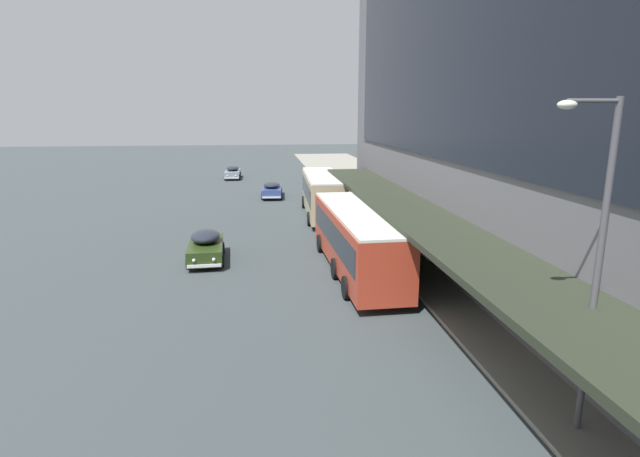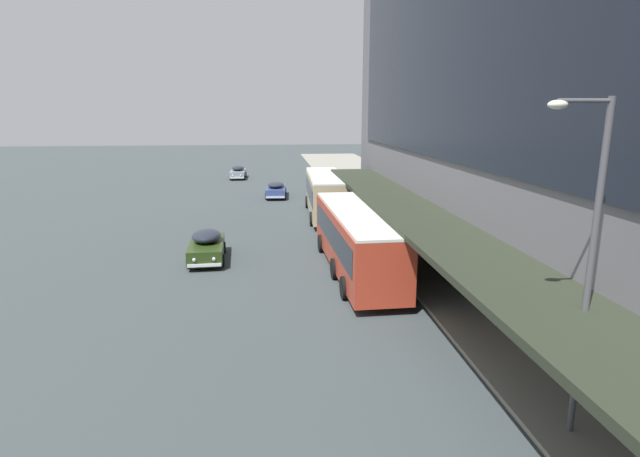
{
  "view_description": "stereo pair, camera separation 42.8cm",
  "coord_description": "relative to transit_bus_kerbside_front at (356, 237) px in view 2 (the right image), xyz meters",
  "views": [
    {
      "loc": [
        -0.69,
        -3.55,
        7.8
      ],
      "look_at": [
        2.32,
        20.81,
        2.05
      ],
      "focal_mm": 28.0,
      "sensor_mm": 36.0,
      "label": 1
    },
    {
      "loc": [
        -0.26,
        -3.6,
        7.8
      ],
      "look_at": [
        2.32,
        20.81,
        2.05
      ],
      "focal_mm": 28.0,
      "sensor_mm": 36.0,
      "label": 2
    }
  ],
  "objects": [
    {
      "name": "transit_bus_kerbside_rear",
      "position": [
        0.11,
        13.75,
        0.05
      ],
      "size": [
        3.01,
        10.49,
        3.2
      ],
      "color": "tan",
      "rests_on": "ground"
    },
    {
      "name": "sedan_lead_near",
      "position": [
        -7.6,
        2.9,
        -1.0
      ],
      "size": [
        2.05,
        4.47,
        1.63
      ],
      "color": "#263814",
      "rests_on": "ground"
    },
    {
      "name": "sedan_lead_mid",
      "position": [
        -3.5,
        23.0,
        -1.06
      ],
      "size": [
        2.06,
        4.87,
        1.46
      ],
      "color": "navy",
      "rests_on": "ground"
    },
    {
      "name": "street_lamp",
      "position": [
        2.85,
        -13.32,
        2.93
      ],
      "size": [
        1.5,
        0.28,
        7.98
      ],
      "color": "#4C4C51",
      "rests_on": "sidewalk_kerb"
    },
    {
      "name": "transit_bus_kerbside_front",
      "position": [
        0.0,
        0.0,
        0.0
      ],
      "size": [
        2.92,
        11.56,
        3.12
      ],
      "color": "#AC3722",
      "rests_on": "ground"
    },
    {
      "name": "sedan_trailing_near",
      "position": [
        -7.77,
        37.07,
        -1.05
      ],
      "size": [
        1.88,
        4.66,
        1.51
      ],
      "color": "gray",
      "rests_on": "ground"
    }
  ]
}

